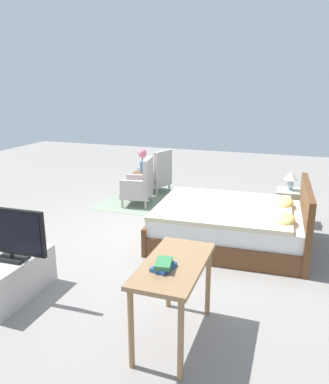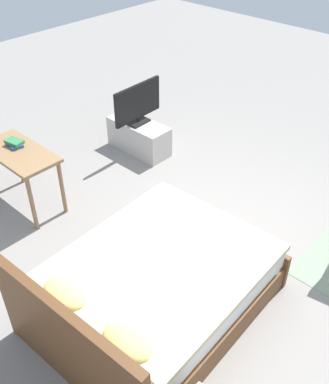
% 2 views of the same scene
% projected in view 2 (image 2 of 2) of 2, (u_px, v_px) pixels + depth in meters
% --- Properties ---
extents(ground_plane, '(16.00, 16.00, 0.00)m').
position_uv_depth(ground_plane, '(210.00, 245.00, 5.07)').
color(ground_plane, gray).
extents(bed, '(1.74, 2.21, 0.96)m').
position_uv_depth(bed, '(153.00, 290.00, 4.16)').
color(bed, brown).
rests_on(bed, ground_plane).
extents(tv_stand, '(0.96, 0.40, 0.45)m').
position_uv_depth(tv_stand, '(139.00, 136.00, 6.60)').
color(tv_stand, '#B7B2AD').
rests_on(tv_stand, ground_plane).
extents(tv_flatscreen, '(0.21, 0.86, 0.58)m').
position_uv_depth(tv_flatscreen, '(138.00, 103.00, 6.28)').
color(tv_flatscreen, black).
rests_on(tv_flatscreen, tv_stand).
extents(vanity_desk, '(1.04, 0.52, 0.77)m').
position_uv_depth(vanity_desk, '(20.00, 160.00, 5.30)').
color(vanity_desk, '#8E6B47').
rests_on(vanity_desk, ground_plane).
extents(book_stack, '(0.24, 0.18, 0.07)m').
position_uv_depth(book_stack, '(15.00, 143.00, 5.31)').
color(book_stack, '#284C8E').
rests_on(book_stack, vanity_desk).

